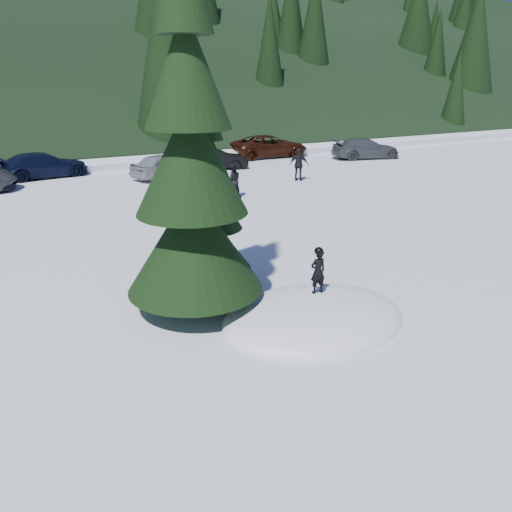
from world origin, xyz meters
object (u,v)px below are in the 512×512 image
car_4 (165,165)px  car_6 (269,146)px  car_7 (366,149)px  spruce_tall (191,173)px  adult_1 (299,165)px  adult_0 (233,181)px  child_skier (318,272)px  car_3 (43,165)px  spruce_short (209,208)px  car_5 (216,159)px

car_4 → car_6: 9.84m
car_6 → car_7: car_6 is taller
spruce_tall → adult_1: 16.73m
adult_0 → car_7: adult_0 is taller
adult_0 → car_4: (-1.11, 6.33, -0.12)m
adult_0 → car_4: 6.43m
child_skier → adult_1: bearing=-117.3°
spruce_tall → car_4: bearing=73.5°
car_7 → spruce_tall: bearing=144.9°
car_3 → spruce_tall: bearing=174.6°
spruce_short → car_4: size_ratio=1.32×
spruce_tall → car_7: spruce_tall is taller
spruce_tall → car_6: (13.93, 20.63, -2.55)m
adult_1 → car_4: (-6.09, 4.31, -0.19)m
spruce_tall → child_skier: (2.51, -1.46, -2.30)m
car_4 → car_6: (9.00, 3.98, 0.07)m
car_7 → car_4: bearing=104.8°
spruce_short → car_5: size_ratio=1.41×
adult_1 → car_6: (2.91, 8.28, -0.12)m
adult_0 → car_6: size_ratio=0.30×
adult_1 → car_4: adult_1 is taller
adult_0 → car_4: size_ratio=0.40×
spruce_tall → car_3: bearing=93.2°
spruce_short → car_7: size_ratio=1.13×
child_skier → car_7: child_skier is taller
adult_0 → car_7: (13.45, 6.51, -0.13)m
adult_0 → car_4: bearing=-66.4°
car_4 → spruce_tall: bearing=143.5°
spruce_tall → adult_0: size_ratio=5.27×
spruce_tall → adult_1: spruce_tall is taller
adult_1 → car_3: (-12.12, 7.64, -0.18)m
adult_0 → adult_1: size_ratio=0.92×
child_skier → car_6: bearing=-113.0°
spruce_tall → car_5: spruce_tall is taller
spruce_tall → adult_0: (6.04, 10.32, -2.50)m
car_5 → car_6: car_6 is taller
car_3 → car_7: bearing=-107.3°
car_4 → car_5: (3.65, 1.21, -0.07)m
child_skier → car_6: child_skier is taller
spruce_short → car_6: (12.93, 19.23, -1.34)m
spruce_tall → car_6: 25.02m
car_7 → adult_0: bearing=130.0°
car_4 → car_5: bearing=-91.7°
car_7 → adult_1: bearing=132.0°
car_4 → car_5: car_4 is taller
spruce_tall → car_7: 25.89m
adult_1 → car_5: bearing=-21.8°
adult_1 → car_5: (-2.44, 5.51, -0.26)m
adult_1 → car_6: bearing=-65.1°
car_4 → car_6: bearing=-86.2°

